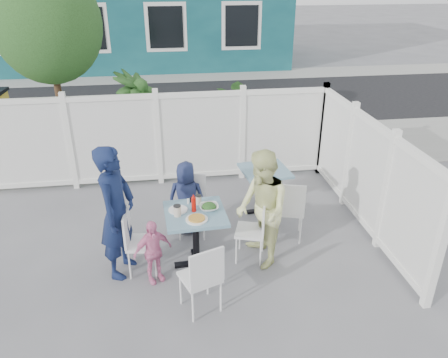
{
  "coord_description": "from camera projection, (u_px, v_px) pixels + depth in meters",
  "views": [
    {
      "loc": [
        0.2,
        -4.64,
        3.45
      ],
      "look_at": [
        0.93,
        0.34,
        1.0
      ],
      "focal_mm": 35.0,
      "sensor_mm": 36.0,
      "label": 1
    }
  ],
  "objects": [
    {
      "name": "ground",
      "position": [
        157.0,
        265.0,
        5.61
      ],
      "size": [
        80.0,
        80.0,
        0.0
      ],
      "primitive_type": "plane",
      "color": "slate"
    },
    {
      "name": "near_sidewalk",
      "position": [
        155.0,
        152.0,
        8.99
      ],
      "size": [
        24.0,
        2.6,
        0.01
      ],
      "primitive_type": "cube",
      "color": "gray",
      "rests_on": "ground"
    },
    {
      "name": "street",
      "position": [
        155.0,
        103.0,
        12.28
      ],
      "size": [
        24.0,
        5.0,
        0.01
      ],
      "primitive_type": "cube",
      "color": "black",
      "rests_on": "ground"
    },
    {
      "name": "far_sidewalk",
      "position": [
        154.0,
        78.0,
        15.04
      ],
      "size": [
        24.0,
        1.6,
        0.01
      ],
      "primitive_type": "cube",
      "color": "gray",
      "rests_on": "ground"
    },
    {
      "name": "fence_back",
      "position": [
        158.0,
        141.0,
        7.42
      ],
      "size": [
        5.86,
        0.08,
        1.6
      ],
      "color": "white",
      "rests_on": "ground"
    },
    {
      "name": "fence_right",
      "position": [
        366.0,
        175.0,
        6.19
      ],
      "size": [
        0.08,
        3.66,
        1.6
      ],
      "rotation": [
        0.0,
        0.0,
        1.57
      ],
      "color": "white",
      "rests_on": "ground"
    },
    {
      "name": "tree",
      "position": [
        47.0,
        24.0,
        7.2
      ],
      "size": [
        1.8,
        1.62,
        3.59
      ],
      "color": "#382316",
      "rests_on": "ground"
    },
    {
      "name": "potted_shrub_a",
      "position": [
        138.0,
        122.0,
        7.94
      ],
      "size": [
        1.33,
        1.33,
        1.81
      ],
      "primitive_type": "imported",
      "rotation": [
        0.0,
        0.0,
        1.17
      ],
      "color": "#1E3F18",
      "rests_on": "ground"
    },
    {
      "name": "potted_shrub_b",
      "position": [
        255.0,
        127.0,
        8.2
      ],
      "size": [
        1.77,
        1.74,
        1.49
      ],
      "primitive_type": "imported",
      "rotation": [
        0.0,
        0.0,
        3.8
      ],
      "color": "#1E3F18",
      "rests_on": "ground"
    },
    {
      "name": "main_table",
      "position": [
        196.0,
        225.0,
        5.36
      ],
      "size": [
        0.77,
        0.77,
        0.77
      ],
      "rotation": [
        0.0,
        0.0,
        0.05
      ],
      "color": "teal",
      "rests_on": "ground"
    },
    {
      "name": "spare_table",
      "position": [
        265.0,
        179.0,
        6.6
      ],
      "size": [
        0.76,
        0.76,
        0.72
      ],
      "rotation": [
        0.0,
        0.0,
        0.12
      ],
      "color": "teal",
      "rests_on": "ground"
    },
    {
      "name": "chair_left",
      "position": [
        137.0,
        237.0,
        5.29
      ],
      "size": [
        0.42,
        0.43,
        0.85
      ],
      "rotation": [
        0.0,
        0.0,
        -1.7
      ],
      "color": "white",
      "rests_on": "ground"
    },
    {
      "name": "chair_right",
      "position": [
        256.0,
        226.0,
        5.53
      ],
      "size": [
        0.47,
        0.48,
        0.84
      ],
      "rotation": [
        0.0,
        0.0,
        1.26
      ],
      "color": "white",
      "rests_on": "ground"
    },
    {
      "name": "chair_back",
      "position": [
        192.0,
        201.0,
        6.1
      ],
      "size": [
        0.44,
        0.43,
        0.87
      ],
      "rotation": [
        0.0,
        0.0,
        3.01
      ],
      "color": "white",
      "rests_on": "ground"
    },
    {
      "name": "chair_near",
      "position": [
        203.0,
        275.0,
        4.63
      ],
      "size": [
        0.5,
        0.5,
        0.87
      ],
      "rotation": [
        0.0,
        0.0,
        0.36
      ],
      "color": "white",
      "rests_on": "ground"
    },
    {
      "name": "chair_spare",
      "position": [
        289.0,
        206.0,
        5.91
      ],
      "size": [
        0.5,
        0.49,
        0.9
      ],
      "rotation": [
        0.0,
        0.0,
        -0.28
      ],
      "color": "white",
      "rests_on": "ground"
    },
    {
      "name": "man",
      "position": [
        117.0,
        212.0,
        5.15
      ],
      "size": [
        0.58,
        0.71,
        1.68
      ],
      "primitive_type": "imported",
      "rotation": [
        0.0,
        0.0,
        1.24
      ],
      "color": "#121D43",
      "rests_on": "ground"
    },
    {
      "name": "woman",
      "position": [
        262.0,
        210.0,
        5.36
      ],
      "size": [
        0.67,
        0.81,
        1.52
      ],
      "primitive_type": "imported",
      "rotation": [
        0.0,
        0.0,
        -1.44
      ],
      "color": "#D5E155",
      "rests_on": "ground"
    },
    {
      "name": "boy",
      "position": [
        187.0,
        198.0,
        6.1
      ],
      "size": [
        0.57,
        0.42,
        1.08
      ],
      "primitive_type": "imported",
      "rotation": [
        0.0,
        0.0,
        2.98
      ],
      "color": "#1C254A",
      "rests_on": "ground"
    },
    {
      "name": "toddler",
      "position": [
        153.0,
        252.0,
        5.16
      ],
      "size": [
        0.53,
        0.39,
        0.83
      ],
      "primitive_type": "imported",
      "rotation": [
        0.0,
        0.0,
        0.43
      ],
      "color": "pink",
      "rests_on": "ground"
    },
    {
      "name": "plate_main",
      "position": [
        197.0,
        219.0,
        5.12
      ],
      "size": [
        0.26,
        0.26,
        0.02
      ],
      "primitive_type": "cylinder",
      "color": "white",
      "rests_on": "main_table"
    },
    {
      "name": "plate_side",
      "position": [
        178.0,
        210.0,
        5.33
      ],
      "size": [
        0.23,
        0.23,
        0.02
      ],
      "primitive_type": "cylinder",
      "color": "white",
      "rests_on": "main_table"
    },
    {
      "name": "salad_bowl",
      "position": [
        209.0,
        207.0,
        5.34
      ],
      "size": [
        0.23,
        0.23,
        0.06
      ],
      "primitive_type": "imported",
      "color": "white",
      "rests_on": "main_table"
    },
    {
      "name": "coffee_cup_a",
      "position": [
        177.0,
        211.0,
        5.18
      ],
      "size": [
        0.09,
        0.09,
        0.13
      ],
      "primitive_type": "cylinder",
      "color": "beige",
      "rests_on": "main_table"
    },
    {
      "name": "coffee_cup_b",
      "position": [
        199.0,
        200.0,
        5.45
      ],
      "size": [
        0.07,
        0.07,
        0.11
      ],
      "primitive_type": "cylinder",
      "color": "beige",
      "rests_on": "main_table"
    },
    {
      "name": "ketchup_bottle",
      "position": [
        194.0,
        204.0,
        5.27
      ],
      "size": [
        0.06,
        0.06,
        0.18
      ],
      "primitive_type": "cylinder",
      "color": "#B80E06",
      "rests_on": "main_table"
    },
    {
      "name": "salt_shaker",
      "position": [
        188.0,
        201.0,
        5.47
      ],
      "size": [
        0.03,
        0.03,
        0.07
      ],
      "primitive_type": "cylinder",
      "color": "white",
      "rests_on": "main_table"
    },
    {
      "name": "pepper_shaker",
      "position": [
        191.0,
        200.0,
        5.5
      ],
      "size": [
        0.03,
        0.03,
        0.06
      ],
      "primitive_type": "cylinder",
      "color": "black",
      "rests_on": "main_table"
    }
  ]
}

